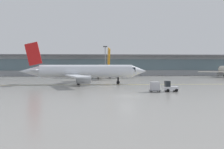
% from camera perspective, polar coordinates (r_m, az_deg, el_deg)
% --- Properties ---
extents(ground_plane, '(400.00, 400.00, 0.00)m').
position_cam_1_polar(ground_plane, '(48.42, 2.99, -4.31)').
color(ground_plane, gray).
extents(taxiway_centreline_stripe, '(109.99, 2.40, 0.01)m').
position_cam_1_polar(taxiway_centreline_stripe, '(74.13, -5.17, -2.05)').
color(taxiway_centreline_stripe, yellow).
rests_on(taxiway_centreline_stripe, ground_plane).
extents(terminal_concourse, '(209.29, 11.00, 9.60)m').
position_cam_1_polar(terminal_concourse, '(134.34, -2.09, 1.96)').
color(terminal_concourse, '#9EA3A8').
rests_on(terminal_concourse, ground_plane).
extents(gate_airplane_1, '(30.56, 32.97, 10.92)m').
position_cam_1_polar(gate_airplane_1, '(108.67, -1.69, 1.03)').
color(gate_airplane_1, silver).
rests_on(gate_airplane_1, ground_plane).
extents(taxiing_regional_jet, '(33.73, 31.43, 11.19)m').
position_cam_1_polar(taxiing_regional_jet, '(75.97, -5.50, 0.58)').
color(taxiing_regional_jet, silver).
rests_on(taxiing_regional_jet, ground_plane).
extents(baggage_tug, '(2.62, 1.65, 2.10)m').
position_cam_1_polar(baggage_tug, '(56.83, 11.50, -2.48)').
color(baggage_tug, silver).
rests_on(baggage_tug, ground_plane).
extents(cargo_dolly_lead, '(2.12, 1.62, 1.94)m').
position_cam_1_polar(cargo_dolly_lead, '(56.01, 8.54, -2.37)').
color(cargo_dolly_lead, '#595B60').
rests_on(cargo_dolly_lead, ground_plane).
extents(apron_light_mast_1, '(1.80, 0.36, 13.20)m').
position_cam_1_polar(apron_light_mast_1, '(126.21, -1.36, 3.02)').
color(apron_light_mast_1, gray).
rests_on(apron_light_mast_1, ground_plane).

